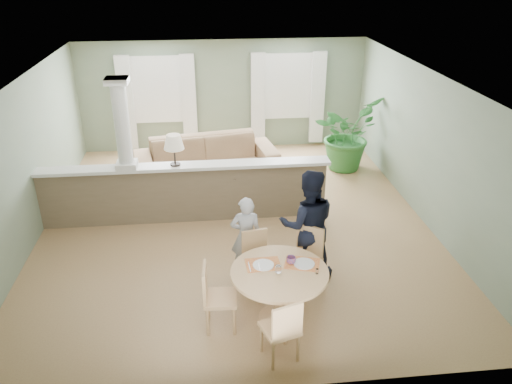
{
  "coord_description": "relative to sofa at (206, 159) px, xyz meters",
  "views": [
    {
      "loc": [
        -0.49,
        -8.16,
        4.55
      ],
      "look_at": [
        0.28,
        -1.0,
        1.08
      ],
      "focal_mm": 35.0,
      "sensor_mm": 36.0,
      "label": 1
    }
  ],
  "objects": [
    {
      "name": "dining_table",
      "position": [
        0.89,
        -4.87,
        0.18
      ],
      "size": [
        1.3,
        1.3,
        0.89
      ],
      "rotation": [
        0.0,
        0.0,
        0.05
      ],
      "color": "tan",
      "rests_on": "ground"
    },
    {
      "name": "houseplant",
      "position": [
        3.19,
        0.27,
        0.38
      ],
      "size": [
        1.96,
        1.96,
        1.65
      ],
      "primitive_type": "imported",
      "rotation": [
        0.0,
        0.0,
        0.79
      ],
      "color": "#29682A",
      "rests_on": "ground"
    },
    {
      "name": "man_person",
      "position": [
        1.45,
        -3.87,
        0.43
      ],
      "size": [
        0.9,
        0.73,
        1.76
      ],
      "primitive_type": "imported",
      "rotation": [
        0.0,
        0.0,
        3.06
      ],
      "color": "black",
      "rests_on": "ground"
    },
    {
      "name": "child_person",
      "position": [
        0.54,
        -3.73,
        0.21
      ],
      "size": [
        0.49,
        0.33,
        1.31
      ],
      "primitive_type": "imported",
      "rotation": [
        0.0,
        0.0,
        3.11
      ],
      "color": "#A7A7AC",
      "rests_on": "ground"
    },
    {
      "name": "room_shell",
      "position": [
        0.46,
        -1.45,
        1.36
      ],
      "size": [
        7.02,
        8.02,
        2.71
      ],
      "color": "gray",
      "rests_on": "ground"
    },
    {
      "name": "chair_far_man",
      "position": [
        1.37,
        -4.21,
        0.1
      ],
      "size": [
        0.63,
        0.63,
        1.0
      ],
      "rotation": [
        0.0,
        0.0,
        -0.66
      ],
      "color": "tan",
      "rests_on": "ground"
    },
    {
      "name": "sofa",
      "position": [
        0.0,
        0.0,
        0.0
      ],
      "size": [
        3.23,
        1.7,
        0.9
      ],
      "primitive_type": "imported",
      "rotation": [
        0.0,
        0.0,
        0.17
      ],
      "color": "#957351",
      "rests_on": "ground"
    },
    {
      "name": "chair_near",
      "position": [
        0.81,
        -5.65,
        0.06
      ],
      "size": [
        0.52,
        0.52,
        0.91
      ],
      "rotation": [
        0.0,
        0.0,
        3.45
      ],
      "color": "tan",
      "rests_on": "ground"
    },
    {
      "name": "ground",
      "position": [
        0.49,
        -2.07,
        -0.45
      ],
      "size": [
        8.0,
        8.0,
        0.0
      ],
      "primitive_type": "plane",
      "color": "tan",
      "rests_on": "ground"
    },
    {
      "name": "chair_far_boy",
      "position": [
        0.67,
        -4.07,
        0.05
      ],
      "size": [
        0.48,
        0.48,
        0.9
      ],
      "rotation": [
        0.0,
        0.0,
        0.2
      ],
      "color": "tan",
      "rests_on": "ground"
    },
    {
      "name": "chair_side",
      "position": [
        0.02,
        -4.93,
        0.07
      ],
      "size": [
        0.45,
        0.45,
        0.95
      ],
      "rotation": [
        0.0,
        0.0,
        1.52
      ],
      "color": "tan",
      "rests_on": "ground"
    },
    {
      "name": "pony_wall",
      "position": [
        -0.5,
        -1.87,
        0.26
      ],
      "size": [
        5.32,
        0.38,
        2.7
      ],
      "color": "#77644C",
      "rests_on": "ground"
    }
  ]
}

